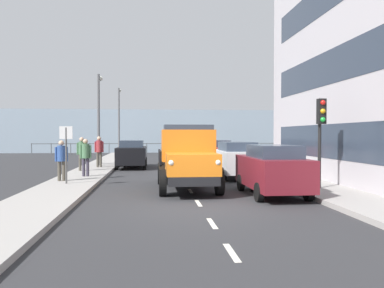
% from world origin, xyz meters
% --- Properties ---
extents(ground_plane, '(80.00, 80.00, 0.00)m').
position_xyz_m(ground_plane, '(0.00, -10.18, 0.00)').
color(ground_plane, '#2D2D30').
extents(sidewalk_left, '(2.14, 43.93, 0.15)m').
position_xyz_m(sidewalk_left, '(-4.68, -10.18, 0.07)').
color(sidewalk_left, '#9E9993').
rests_on(sidewalk_left, ground_plane).
extents(sidewalk_right, '(2.14, 43.93, 0.15)m').
position_xyz_m(sidewalk_right, '(4.68, -10.18, 0.07)').
color(sidewalk_right, '#9E9993').
rests_on(sidewalk_right, ground_plane).
extents(road_centreline_markings, '(0.12, 40.42, 0.01)m').
position_xyz_m(road_centreline_markings, '(0.00, -9.70, 0.00)').
color(road_centreline_markings, silver).
rests_on(road_centreline_markings, ground_plane).
extents(sea_horizon, '(80.00, 0.80, 5.00)m').
position_xyz_m(sea_horizon, '(0.00, -35.15, 2.50)').
color(sea_horizon, '#8C9EAD').
rests_on(sea_horizon, ground_plane).
extents(seawall_railing, '(28.08, 0.08, 1.20)m').
position_xyz_m(seawall_railing, '(-0.00, -31.55, 0.92)').
color(seawall_railing, '#4C5156').
rests_on(seawall_railing, ground_plane).
extents(truck_vintage_orange, '(2.17, 5.64, 2.43)m').
position_xyz_m(truck_vintage_orange, '(0.07, -3.30, 1.18)').
color(truck_vintage_orange, black).
rests_on(truck_vintage_orange, ground_plane).
extents(car_maroon_kerbside_near, '(1.76, 4.00, 1.72)m').
position_xyz_m(car_maroon_kerbside_near, '(-2.66, -1.74, 0.89)').
color(car_maroon_kerbside_near, maroon).
rests_on(car_maroon_kerbside_near, ground_plane).
extents(car_white_kerbside_1, '(1.86, 4.39, 1.72)m').
position_xyz_m(car_white_kerbside_1, '(-2.66, -7.55, 0.90)').
color(car_white_kerbside_1, white).
rests_on(car_white_kerbside_1, ground_plane).
extents(car_red_kerbside_2, '(1.89, 4.47, 1.72)m').
position_xyz_m(car_red_kerbside_2, '(-2.66, -13.79, 0.90)').
color(car_red_kerbside_2, '#B21E1E').
rests_on(car_red_kerbside_2, ground_plane).
extents(car_navy_kerbside_3, '(1.91, 4.37, 1.72)m').
position_xyz_m(car_navy_kerbside_3, '(-2.66, -19.57, 0.90)').
color(car_navy_kerbside_3, navy).
rests_on(car_navy_kerbside_3, ground_plane).
extents(car_black_oppositeside_0, '(1.82, 4.30, 1.72)m').
position_xyz_m(car_black_oppositeside_0, '(2.66, -13.59, 0.90)').
color(car_black_oppositeside_0, black).
rests_on(car_black_oppositeside_0, ground_plane).
extents(pedestrian_near_railing, '(0.53, 0.34, 1.68)m').
position_xyz_m(pedestrian_near_railing, '(5.14, -5.54, 1.14)').
color(pedestrian_near_railing, '#4C473D').
rests_on(pedestrian_near_railing, sidewalk_right).
extents(pedestrian_couple_a, '(0.53, 0.34, 1.72)m').
position_xyz_m(pedestrian_couple_a, '(4.45, -7.31, 1.17)').
color(pedestrian_couple_a, '#383342').
rests_on(pedestrian_couple_a, sidewalk_right).
extents(pedestrian_couple_b, '(0.53, 0.34, 1.79)m').
position_xyz_m(pedestrian_couple_b, '(5.13, -10.20, 1.21)').
color(pedestrian_couple_b, '#4C473D').
rests_on(pedestrian_couple_b, sidewalk_right).
extents(pedestrian_strolling, '(0.53, 0.34, 1.82)m').
position_xyz_m(pedestrian_strolling, '(4.53, -12.56, 1.23)').
color(pedestrian_strolling, '#4C473D').
rests_on(pedestrian_strolling, sidewalk_right).
extents(pedestrian_by_lamp, '(0.53, 0.34, 1.79)m').
position_xyz_m(pedestrian_by_lamp, '(4.89, -15.15, 1.21)').
color(pedestrian_by_lamp, black).
rests_on(pedestrian_by_lamp, sidewalk_right).
extents(traffic_light_near, '(0.28, 0.41, 3.20)m').
position_xyz_m(traffic_light_near, '(-4.62, -2.32, 2.47)').
color(traffic_light_near, black).
rests_on(traffic_light_near, sidewalk_left).
extents(lamp_post_promenade, '(0.32, 1.14, 5.70)m').
position_xyz_m(lamp_post_promenade, '(4.72, -13.99, 3.60)').
color(lamp_post_promenade, '#59595B').
rests_on(lamp_post_promenade, sidewalk_right).
extents(lamp_post_far, '(0.32, 1.14, 6.28)m').
position_xyz_m(lamp_post_far, '(4.49, -26.16, 3.90)').
color(lamp_post_far, '#59595B').
rests_on(lamp_post_far, sidewalk_right).
extents(street_sign, '(0.50, 0.07, 2.25)m').
position_xyz_m(street_sign, '(4.75, -4.60, 1.68)').
color(street_sign, '#4C4C4C').
rests_on(street_sign, sidewalk_right).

